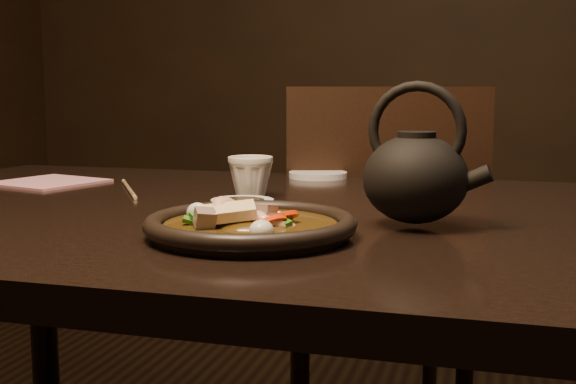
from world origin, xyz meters
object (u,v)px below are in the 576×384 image
(chair, at_px, (378,275))
(plate, at_px, (251,226))
(table, at_px, (312,263))
(tea_cup, at_px, (251,176))
(teapot, at_px, (416,174))

(chair, bearing_deg, plate, 71.37)
(table, xyz_separation_m, tea_cup, (-0.12, 0.09, 0.11))
(chair, relative_size, teapot, 5.17)
(tea_cup, height_order, teapot, teapot)
(chair, relative_size, tea_cup, 12.73)
(table, distance_m, plate, 0.22)
(table, bearing_deg, chair, 89.42)
(table, height_order, teapot, teapot)
(table, height_order, tea_cup, tea_cup)
(tea_cup, bearing_deg, chair, 75.52)
(tea_cup, xyz_separation_m, teapot, (0.28, -0.17, 0.03))
(table, height_order, chair, chair)
(plate, distance_m, tea_cup, 0.31)
(plate, height_order, teapot, teapot)
(tea_cup, bearing_deg, plate, -71.00)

